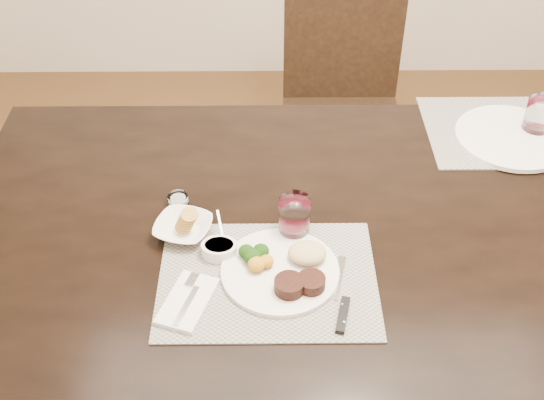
{
  "coord_description": "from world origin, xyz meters",
  "views": [
    {
      "loc": [
        -0.27,
        -1.16,
        1.82
      ],
      "look_at": [
        -0.26,
        0.0,
        0.82
      ],
      "focal_mm": 45.0,
      "sensor_mm": 36.0,
      "label": 1
    }
  ],
  "objects_px": {
    "dinner_plate": "(286,269)",
    "far_plate": "(512,137)",
    "chair_far": "(342,98)",
    "cracker_bowl": "(183,228)",
    "wine_glass_near": "(294,218)",
    "steak_knife": "(342,306)"
  },
  "relations": [
    {
      "from": "cracker_bowl",
      "to": "wine_glass_near",
      "type": "distance_m",
      "value": 0.25
    },
    {
      "from": "dinner_plate",
      "to": "far_plate",
      "type": "relative_size",
      "value": 0.85
    },
    {
      "from": "steak_knife",
      "to": "far_plate",
      "type": "bearing_deg",
      "value": 61.98
    },
    {
      "from": "cracker_bowl",
      "to": "wine_glass_near",
      "type": "height_order",
      "value": "wine_glass_near"
    },
    {
      "from": "dinner_plate",
      "to": "far_plate",
      "type": "xyz_separation_m",
      "value": [
        0.62,
        0.48,
        -0.01
      ]
    },
    {
      "from": "chair_far",
      "to": "cracker_bowl",
      "type": "bearing_deg",
      "value": -115.46
    },
    {
      "from": "wine_glass_near",
      "to": "far_plate",
      "type": "bearing_deg",
      "value": 31.05
    },
    {
      "from": "chair_far",
      "to": "cracker_bowl",
      "type": "distance_m",
      "value": 1.11
    },
    {
      "from": "cracker_bowl",
      "to": "steak_knife",
      "type": "bearing_deg",
      "value": -33.09
    },
    {
      "from": "wine_glass_near",
      "to": "far_plate",
      "type": "height_order",
      "value": "wine_glass_near"
    },
    {
      "from": "far_plate",
      "to": "steak_knife",
      "type": "bearing_deg",
      "value": -131.07
    },
    {
      "from": "steak_knife",
      "to": "wine_glass_near",
      "type": "relative_size",
      "value": 2.2
    },
    {
      "from": "chair_far",
      "to": "cracker_bowl",
      "type": "xyz_separation_m",
      "value": [
        -0.46,
        -0.97,
        0.27
      ]
    },
    {
      "from": "dinner_plate",
      "to": "far_plate",
      "type": "bearing_deg",
      "value": 45.33
    },
    {
      "from": "steak_knife",
      "to": "cracker_bowl",
      "type": "relative_size",
      "value": 1.37
    },
    {
      "from": "dinner_plate",
      "to": "far_plate",
      "type": "distance_m",
      "value": 0.78
    },
    {
      "from": "steak_knife",
      "to": "far_plate",
      "type": "xyz_separation_m",
      "value": [
        0.5,
        0.58,
        0.0
      ]
    },
    {
      "from": "steak_knife",
      "to": "wine_glass_near",
      "type": "distance_m",
      "value": 0.24
    },
    {
      "from": "dinner_plate",
      "to": "cracker_bowl",
      "type": "height_order",
      "value": "cracker_bowl"
    },
    {
      "from": "chair_far",
      "to": "steak_knife",
      "type": "xyz_separation_m",
      "value": [
        -0.12,
        -1.19,
        0.26
      ]
    },
    {
      "from": "cracker_bowl",
      "to": "dinner_plate",
      "type": "bearing_deg",
      "value": -29.21
    },
    {
      "from": "wine_glass_near",
      "to": "far_plate",
      "type": "relative_size",
      "value": 0.33
    }
  ]
}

